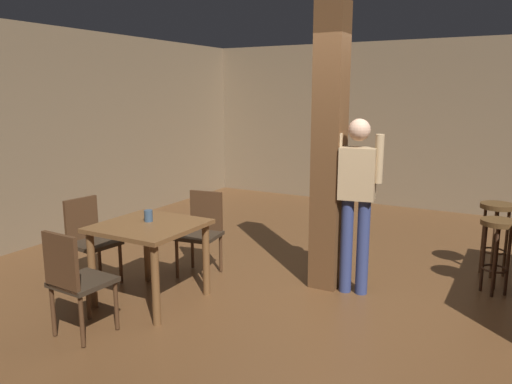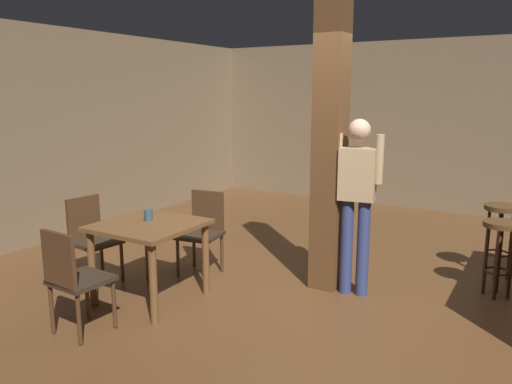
# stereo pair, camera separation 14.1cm
# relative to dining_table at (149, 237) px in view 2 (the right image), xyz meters

# --- Properties ---
(ground_plane) EXTENTS (10.80, 10.80, 0.00)m
(ground_plane) POSITION_rel_dining_table_xyz_m (1.47, 0.73, -0.62)
(ground_plane) COLOR brown
(wall_back) EXTENTS (8.00, 0.10, 2.80)m
(wall_back) POSITION_rel_dining_table_xyz_m (1.47, 5.23, 0.78)
(wall_back) COLOR #756047
(wall_back) RESTS_ON ground_plane
(wall_left) EXTENTS (0.10, 9.00, 2.80)m
(wall_left) POSITION_rel_dining_table_xyz_m (-2.53, 0.73, 0.78)
(wall_left) COLOR #756047
(wall_left) RESTS_ON ground_plane
(pillar) EXTENTS (0.28, 0.28, 2.80)m
(pillar) POSITION_rel_dining_table_xyz_m (1.32, 1.16, 0.78)
(pillar) COLOR brown
(pillar) RESTS_ON ground_plane
(dining_table) EXTENTS (0.89, 0.89, 0.76)m
(dining_table) POSITION_rel_dining_table_xyz_m (0.00, 0.00, 0.00)
(dining_table) COLOR brown
(dining_table) RESTS_ON ground_plane
(chair_west) EXTENTS (0.47, 0.47, 0.89)m
(chair_west) POSITION_rel_dining_table_xyz_m (-0.82, 0.02, -0.12)
(chair_west) COLOR #2D2319
(chair_west) RESTS_ON ground_plane
(chair_south) EXTENTS (0.44, 0.44, 0.89)m
(chair_south) POSITION_rel_dining_table_xyz_m (-0.04, -0.85, -0.12)
(chair_south) COLOR #2D2319
(chair_south) RESTS_ON ground_plane
(chair_north) EXTENTS (0.48, 0.48, 0.89)m
(chair_north) POSITION_rel_dining_table_xyz_m (0.00, 0.84, -0.12)
(chair_north) COLOR #2D2319
(chair_north) RESTS_ON ground_plane
(napkin_cup) EXTENTS (0.08, 0.08, 0.11)m
(napkin_cup) POSITION_rel_dining_table_xyz_m (-0.06, 0.07, 0.19)
(napkin_cup) COLOR #33475B
(napkin_cup) RESTS_ON dining_table
(standing_person) EXTENTS (0.47, 0.25, 1.72)m
(standing_person) POSITION_rel_dining_table_xyz_m (1.62, 1.13, 0.38)
(standing_person) COLOR tan
(standing_person) RESTS_ON ground_plane
(bar_stool_near) EXTENTS (0.34, 0.34, 0.75)m
(bar_stool_near) POSITION_rel_dining_table_xyz_m (2.85, 1.78, -0.06)
(bar_stool_near) COLOR #4C3319
(bar_stool_near) RESTS_ON ground_plane
(bar_stool_mid) EXTENTS (0.35, 0.35, 0.80)m
(bar_stool_mid) POSITION_rel_dining_table_xyz_m (2.79, 2.33, -0.03)
(bar_stool_mid) COLOR #4C3319
(bar_stool_mid) RESTS_ON ground_plane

